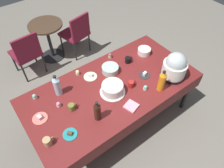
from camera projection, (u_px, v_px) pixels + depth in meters
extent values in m
plane|color=slate|center=(112.00, 119.00, 3.15)|extent=(9.00, 9.00, 0.00)
cube|color=maroon|center=(112.00, 88.00, 2.61)|extent=(2.20, 1.10, 0.04)
cylinder|color=black|center=(187.00, 92.00, 3.05)|extent=(0.06, 0.06, 0.71)
cylinder|color=black|center=(28.00, 120.00, 2.73)|extent=(0.06, 0.06, 0.71)
cylinder|color=black|center=(143.00, 58.00, 3.55)|extent=(0.06, 0.06, 0.71)
cube|color=maroon|center=(140.00, 122.00, 2.40)|extent=(2.20, 0.01, 0.18)
cube|color=maroon|center=(89.00, 70.00, 2.98)|extent=(2.20, 0.01, 0.18)
cylinder|color=silver|center=(112.00, 92.00, 2.53)|extent=(0.31, 0.31, 0.01)
cylinder|color=white|center=(113.00, 88.00, 2.48)|extent=(0.26, 0.26, 0.12)
cylinder|color=white|center=(113.00, 85.00, 2.44)|extent=(0.25, 0.25, 0.01)
cylinder|color=black|center=(172.00, 75.00, 2.70)|extent=(0.31, 0.31, 0.04)
cylinder|color=white|center=(174.00, 69.00, 2.62)|extent=(0.30, 0.30, 0.18)
sphere|color=#B2BCC1|center=(176.00, 62.00, 2.54)|extent=(0.26, 0.26, 0.26)
cylinder|color=#B2C6BC|center=(110.00, 69.00, 2.74)|extent=(0.22, 0.22, 0.09)
cylinder|color=silver|center=(144.00, 51.00, 3.00)|extent=(0.19, 0.19, 0.08)
cylinder|color=beige|center=(90.00, 77.00, 2.71)|extent=(0.17, 0.17, 0.01)
cube|color=white|center=(90.00, 75.00, 2.69)|extent=(0.07, 0.07, 0.04)
cylinder|color=#E07266|center=(40.00, 118.00, 2.28)|extent=(0.17, 0.17, 0.01)
cube|color=beige|center=(40.00, 117.00, 2.26)|extent=(0.05, 0.07, 0.04)
cylinder|color=teal|center=(70.00, 134.00, 2.15)|extent=(0.15, 0.15, 0.01)
cube|color=brown|center=(70.00, 133.00, 2.14)|extent=(0.06, 0.06, 0.03)
cylinder|color=#2D2D33|center=(144.00, 75.00, 2.73)|extent=(0.15, 0.15, 0.01)
cube|color=white|center=(145.00, 74.00, 2.71)|extent=(0.06, 0.05, 0.04)
cylinder|color=beige|center=(110.00, 57.00, 2.96)|extent=(0.05, 0.05, 0.03)
sphere|color=brown|center=(110.00, 55.00, 2.94)|extent=(0.05, 0.05, 0.05)
cylinder|color=beige|center=(145.00, 89.00, 2.55)|extent=(0.05, 0.05, 0.03)
sphere|color=#6BC6B2|center=(145.00, 87.00, 2.53)|extent=(0.05, 0.05, 0.05)
cylinder|color=beige|center=(35.00, 98.00, 2.46)|extent=(0.05, 0.05, 0.03)
sphere|color=#6BC6B2|center=(34.00, 96.00, 2.44)|extent=(0.05, 0.05, 0.05)
cylinder|color=beige|center=(78.00, 73.00, 2.73)|extent=(0.05, 0.05, 0.03)
sphere|color=beige|center=(77.00, 72.00, 2.71)|extent=(0.05, 0.05, 0.05)
cylinder|color=beige|center=(59.00, 105.00, 2.38)|extent=(0.05, 0.05, 0.03)
sphere|color=pink|center=(58.00, 104.00, 2.36)|extent=(0.05, 0.05, 0.05)
cylinder|color=orange|center=(162.00, 82.00, 2.48)|extent=(0.09, 0.09, 0.23)
cone|color=orange|center=(164.00, 74.00, 2.38)|extent=(0.08, 0.08, 0.05)
cylinder|color=black|center=(164.00, 72.00, 2.35)|extent=(0.04, 0.04, 0.02)
cylinder|color=#33190F|center=(97.00, 112.00, 2.21)|extent=(0.08, 0.08, 0.22)
cone|color=#33190F|center=(97.00, 105.00, 2.11)|extent=(0.07, 0.07, 0.05)
cylinder|color=black|center=(97.00, 103.00, 2.09)|extent=(0.03, 0.03, 0.02)
cylinder|color=silver|center=(57.00, 87.00, 2.44)|extent=(0.08, 0.08, 0.23)
cone|color=silver|center=(55.00, 79.00, 2.34)|extent=(0.08, 0.08, 0.05)
cylinder|color=black|center=(54.00, 77.00, 2.31)|extent=(0.04, 0.04, 0.02)
cylinder|color=#B2231E|center=(131.00, 84.00, 2.57)|extent=(0.07, 0.07, 0.08)
torus|color=#B2231E|center=(134.00, 82.00, 2.58)|extent=(0.05, 0.01, 0.05)
cylinder|color=black|center=(128.00, 60.00, 2.87)|extent=(0.08, 0.08, 0.08)
torus|color=black|center=(131.00, 58.00, 2.89)|extent=(0.05, 0.01, 0.05)
cylinder|color=olive|center=(72.00, 107.00, 2.34)|extent=(0.07, 0.07, 0.08)
torus|color=olive|center=(75.00, 105.00, 2.35)|extent=(0.05, 0.01, 0.05)
cylinder|color=tan|center=(47.00, 142.00, 2.05)|extent=(0.08, 0.08, 0.09)
torus|color=tan|center=(52.00, 139.00, 2.07)|extent=(0.06, 0.01, 0.06)
cube|color=pink|center=(131.00, 106.00, 2.38)|extent=(0.17, 0.17, 0.02)
cube|color=maroon|center=(25.00, 53.00, 3.54)|extent=(0.48, 0.48, 0.05)
cube|color=maroon|center=(27.00, 48.00, 3.27)|extent=(0.42, 0.08, 0.40)
cylinder|color=black|center=(34.00, 53.00, 3.89)|extent=(0.03, 0.03, 0.40)
cylinder|color=black|center=(14.00, 62.00, 3.71)|extent=(0.03, 0.03, 0.40)
cylinder|color=black|center=(44.00, 63.00, 3.70)|extent=(0.03, 0.03, 0.40)
cylinder|color=black|center=(25.00, 74.00, 3.53)|extent=(0.03, 0.03, 0.40)
cube|color=maroon|center=(74.00, 34.00, 3.92)|extent=(0.53, 0.53, 0.05)
cube|color=maroon|center=(80.00, 27.00, 3.67)|extent=(0.42, 0.13, 0.40)
cylinder|color=black|center=(76.00, 35.00, 4.27)|extent=(0.04, 0.04, 0.40)
cylinder|color=black|center=(62.00, 44.00, 4.07)|extent=(0.04, 0.04, 0.40)
cylinder|color=black|center=(89.00, 43.00, 4.10)|extent=(0.04, 0.04, 0.40)
cylinder|color=black|center=(75.00, 52.00, 3.91)|extent=(0.04, 0.04, 0.40)
cylinder|color=#473323|center=(45.00, 25.00, 3.61)|extent=(0.60, 0.60, 0.03)
cylinder|color=black|center=(50.00, 41.00, 3.87)|extent=(0.06, 0.06, 0.67)
cylinder|color=black|center=(53.00, 56.00, 4.13)|extent=(0.44, 0.44, 0.02)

